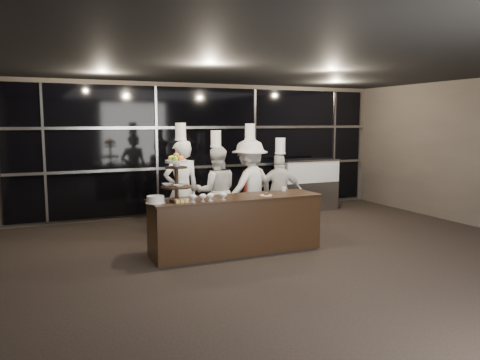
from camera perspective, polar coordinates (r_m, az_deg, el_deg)
name	(u,v)px	position (r m, az deg, el deg)	size (l,w,h in m)	color
room	(332,169)	(6.46, 11.19, 1.34)	(10.00, 10.00, 10.00)	black
window_wall	(208,149)	(10.86, -3.98, 3.79)	(8.60, 0.10, 2.80)	black
buffet_counter	(236,224)	(7.70, -0.45, -5.39)	(2.84, 0.74, 0.92)	black
display_stand	(176,174)	(7.22, -7.76, 0.73)	(0.48, 0.48, 0.74)	black
compotes	(208,196)	(7.19, -3.98, -1.96)	(0.61, 0.11, 0.12)	silver
layer_cake	(155,200)	(7.14, -10.26, -2.36)	(0.30, 0.30, 0.11)	white
pastry_squares	(181,201)	(7.13, -7.16, -2.53)	(0.20, 0.13, 0.05)	#FBD87A
small_plate	(266,195)	(7.73, 3.21, -1.81)	(0.20, 0.20, 0.05)	white
chef_cup	(284,189)	(8.29, 5.37, -1.09)	(0.08, 0.08, 0.07)	white
display_case	(307,182)	(11.38, 8.15, -0.24)	(1.44, 0.63, 1.24)	#A5A5AA
chef_a	(182,189)	(8.48, -7.14, -1.09)	(0.69, 0.48, 2.11)	silver
chef_b	(216,191)	(8.74, -2.92, -1.32)	(0.93, 0.79, 1.97)	silver
chef_c	(250,186)	(8.90, 1.21, -0.78)	(1.33, 1.05, 2.10)	silver
chef_d	(280,192)	(9.11, 4.87, -1.41)	(0.97, 0.67, 1.83)	silver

